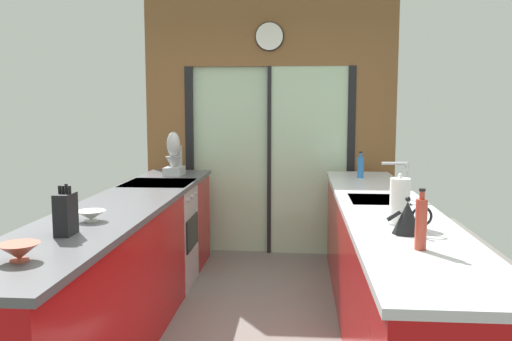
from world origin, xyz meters
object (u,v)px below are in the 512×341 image
Objects in this scene: mixing_bowl_near at (19,252)px; mixing_bowl_far at (91,215)px; paper_towel_roll at (400,202)px; oven_range at (160,234)px; soap_bottle_far at (360,167)px; stand_mixer at (174,159)px; kettle at (408,217)px; soap_bottle_near at (421,223)px; knife_block at (66,214)px.

mixing_bowl_near is 0.82m from mixing_bowl_far.
mixing_bowl_near is at bearing -153.79° from paper_towel_roll.
oven_range is 3.74× the size of soap_bottle_far.
stand_mixer reaches higher than kettle.
mixing_bowl_far is at bearing 90.00° from mixing_bowl_near.
paper_towel_roll is (0.00, 0.54, 0.00)m from soap_bottle_near.
mixing_bowl_far is at bearing -178.07° from paper_towel_roll.
paper_towel_roll is (1.78, -2.05, -0.03)m from stand_mixer.
knife_block reaches higher than soap_bottle_far.
oven_range is at bearing -165.63° from soap_bottle_far.
mixing_bowl_far is 0.41× the size of stand_mixer.
knife_block is 1.13× the size of kettle.
kettle is (1.80, -1.76, 0.55)m from oven_range.
soap_bottle_near reaches higher than soap_bottle_far.
soap_bottle_near reaches higher than knife_block.
stand_mixer reaches higher than mixing_bowl_near.
soap_bottle_near is at bearing 10.55° from mixing_bowl_near.
mixing_bowl_near is 3.38m from soap_bottle_far.
mixing_bowl_far is 2.12m from stand_mixer.
kettle is (1.78, -0.17, 0.05)m from mixing_bowl_far.
stand_mixer reaches higher than soap_bottle_far.
oven_range is at bearing 90.44° from mixing_bowl_near.
paper_towel_roll reaches higher than kettle.
soap_bottle_far is 0.84× the size of paper_towel_roll.
mixing_bowl_far is 0.58× the size of paper_towel_roll.
soap_bottle_near is (-0.00, -0.32, 0.04)m from kettle.
mixing_bowl_far is 0.71× the size of kettle.
paper_towel_roll is (1.80, -1.54, 0.60)m from oven_range.
kettle is at bearing -89.46° from paper_towel_roll.
mixing_bowl_far is at bearing 174.68° from kettle.
kettle is 0.82× the size of paper_towel_roll.
soap_bottle_near is at bearing -15.24° from mixing_bowl_far.
oven_range is 3.40× the size of knife_block.
mixing_bowl_near is at bearing -90.00° from knife_block.
oven_range is 2.44m from paper_towel_roll.
oven_range is 2.46m from mixing_bowl_near.
knife_block is 1.79m from kettle.
stand_mixer reaches higher than mixing_bowl_far.
paper_towel_roll reaches higher than mixing_bowl_near.
paper_towel_roll is at bearing 90.00° from soap_bottle_near.
mixing_bowl_near is at bearing -159.94° from kettle.
knife_block reaches higher than mixing_bowl_near.
stand_mixer is at bearing 90.00° from mixing_bowl_far.
kettle reaches higher than oven_range.
kettle reaches higher than mixing_bowl_far.
stand_mixer is 1.43× the size of paper_towel_roll.
oven_range is 3.83× the size of kettle.
soap_bottle_near is (1.78, 0.33, 0.08)m from mixing_bowl_near.
oven_range is 5.15× the size of mixing_bowl_near.
oven_range is at bearing 139.50° from paper_towel_roll.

